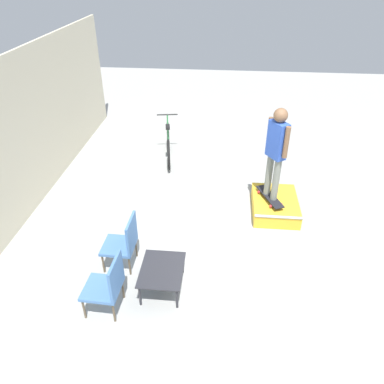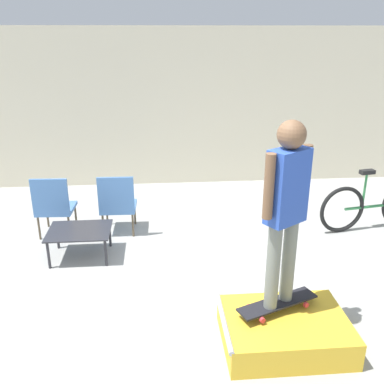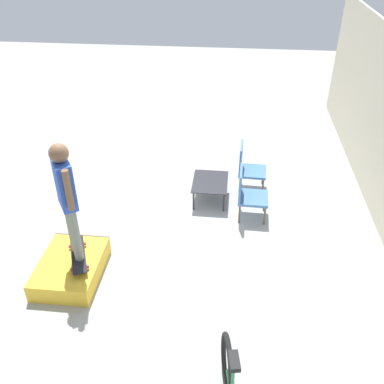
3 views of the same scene
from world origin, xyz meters
The scene contains 8 objects.
ground_plane centered at (0.00, 0.00, 0.00)m, with size 24.00×24.00×0.00m, color #A8A8A3.
skate_ramp_box centered at (1.25, -0.64, 0.15)m, with size 1.23×0.89×0.32m.
skateboard_on_ramp centered at (1.21, -0.51, 0.38)m, with size 0.87×0.51×0.07m.
person_skater centered at (1.21, -0.51, 1.46)m, with size 0.49×0.37×1.81m.
coffee_table centered at (-1.01, 1.29, 0.36)m, with size 0.83×0.65×0.40m.
patio_chair_left centered at (-1.48, 1.98, 0.51)m, with size 0.54×0.54×0.95m.
patio_chair_right centered at (-0.55, 1.98, 0.51)m, with size 0.53×0.53×0.95m.
bicycle centered at (3.36, 1.84, 0.39)m, with size 1.79×0.52×1.03m.
Camera 1 is at (-5.09, 0.45, 4.46)m, focal length 35.00 mm.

